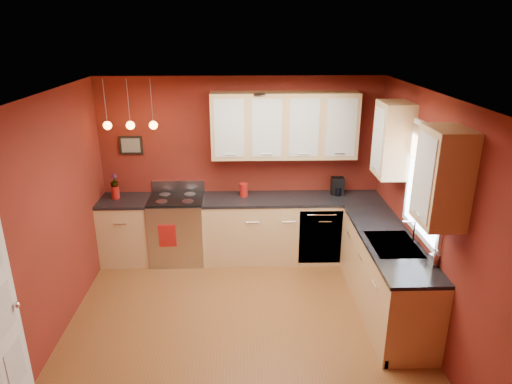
{
  "coord_description": "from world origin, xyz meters",
  "views": [
    {
      "loc": [
        0.03,
        -4.24,
        3.22
      ],
      "look_at": [
        0.18,
        1.0,
        1.32
      ],
      "focal_mm": 32.0,
      "sensor_mm": 36.0,
      "label": 1
    }
  ],
  "objects_px": {
    "red_canister": "(244,190)",
    "soap_pump": "(434,257)",
    "sink": "(393,246)",
    "coffee_maker": "(338,187)",
    "gas_range": "(178,228)"
  },
  "relations": [
    {
      "from": "red_canister",
      "to": "soap_pump",
      "type": "bearing_deg",
      "value": -47.34
    },
    {
      "from": "sink",
      "to": "soap_pump",
      "type": "distance_m",
      "value": 0.57
    },
    {
      "from": "sink",
      "to": "coffee_maker",
      "type": "height_order",
      "value": "sink"
    },
    {
      "from": "gas_range",
      "to": "soap_pump",
      "type": "bearing_deg",
      "value": -34.83
    },
    {
      "from": "soap_pump",
      "to": "gas_range",
      "type": "bearing_deg",
      "value": 145.17
    },
    {
      "from": "sink",
      "to": "soap_pump",
      "type": "height_order",
      "value": "sink"
    },
    {
      "from": "gas_range",
      "to": "coffee_maker",
      "type": "relative_size",
      "value": 4.4
    },
    {
      "from": "soap_pump",
      "to": "red_canister",
      "type": "bearing_deg",
      "value": 132.66
    },
    {
      "from": "red_canister",
      "to": "coffee_maker",
      "type": "bearing_deg",
      "value": 1.41
    },
    {
      "from": "sink",
      "to": "red_canister",
      "type": "height_order",
      "value": "sink"
    },
    {
      "from": "sink",
      "to": "gas_range",
      "type": "bearing_deg",
      "value": 150.22
    },
    {
      "from": "sink",
      "to": "red_canister",
      "type": "xyz_separation_m",
      "value": [
        -1.67,
        1.58,
        0.12
      ]
    },
    {
      "from": "sink",
      "to": "red_canister",
      "type": "distance_m",
      "value": 2.3
    },
    {
      "from": "coffee_maker",
      "to": "soap_pump",
      "type": "xyz_separation_m",
      "value": [
        0.56,
        -2.11,
        -0.02
      ]
    },
    {
      "from": "red_canister",
      "to": "gas_range",
      "type": "bearing_deg",
      "value": -175.23
    }
  ]
}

